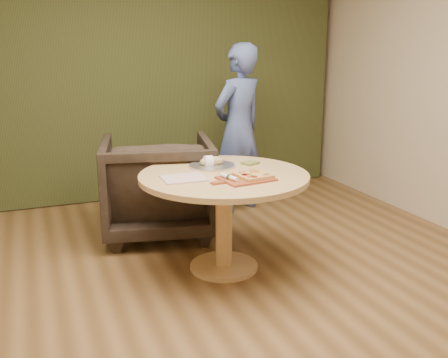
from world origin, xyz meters
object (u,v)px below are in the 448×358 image
Objects in this scene: pedestal_table at (224,192)px; person_standing at (238,129)px; serving_tray at (212,166)px; armchair at (158,181)px; flatbread_pizza at (253,175)px; bread_roll at (211,161)px; pizza_paddle at (245,179)px; cutlery_roll at (229,177)px.

person_standing is (0.66, 1.28, 0.23)m from pedestal_table.
armchair is (-0.27, 0.67, -0.27)m from serving_tray.
bread_roll reaches higher than flatbread_pizza.
bread_roll reaches higher than pedestal_table.
flatbread_pizza is at bearing 47.48° from person_standing.
cutlery_roll is at bearing 169.21° from pizza_paddle.
person_standing is at bearing -146.52° from armchair.
pizza_paddle is at bearing -72.20° from pedestal_table.
bread_roll is (-0.08, 0.46, 0.04)m from pizza_paddle.
serving_tray is at bearing 68.56° from cutlery_roll.
flatbread_pizza is 1.28× the size of bread_roll.
person_standing is at bearing 56.91° from bread_roll.
cutlery_roll is at bearing 41.51° from person_standing.
flatbread_pizza is at bearing -8.04° from pizza_paddle.
cutlery_roll is at bearing -95.05° from serving_tray.
flatbread_pizza reaches higher than serving_tray.
pedestal_table is 5.03× the size of flatbread_pizza.
serving_tray is at bearing 0.00° from bread_roll.
pedestal_table is 0.74× the size of person_standing.
pedestal_table is 1.28× the size of armchair.
bread_roll is 0.20× the size of armchair.
pizza_paddle is at bearing -19.39° from cutlery_roll.
pizza_paddle is 0.46m from bread_roll.
flatbread_pizza is 0.48m from bread_roll.
person_standing reaches higher than flatbread_pizza.
pedestal_table is 6.34× the size of cutlery_roll.
cutlery_roll is 1.02× the size of bread_roll.
pizza_paddle is at bearing 179.74° from flatbread_pizza.
armchair is 1.07m from person_standing.
serving_tray is at bearing 91.22° from pedestal_table.
serving_tray is (-0.07, 0.46, -0.00)m from pizza_paddle.
person_standing is at bearing 62.58° from pedestal_table.
cutlery_roll is 0.12× the size of person_standing.
armchair is (-0.26, 0.67, -0.31)m from bread_roll.
pizza_paddle is 2.40× the size of bread_roll.
pedestal_table is at bearing 39.51° from person_standing.
armchair is at bearing -1.71° from person_standing.
bread_roll reaches higher than pizza_paddle.
armchair is at bearing 111.80° from serving_tray.
person_standing reaches higher than serving_tray.
person_standing reaches higher than pizza_paddle.
flatbread_pizza reaches higher than cutlery_roll.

